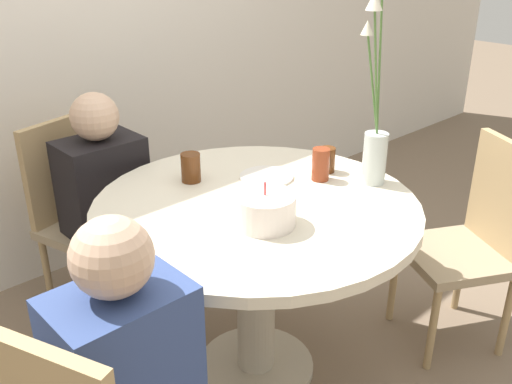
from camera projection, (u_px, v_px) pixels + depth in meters
ground_plane at (256, 368)px, 2.35m from camera, size 16.00×16.00×0.00m
wall_back at (68, 11)px, 2.68m from camera, size 8.00×0.05×2.60m
dining_table at (256, 240)px, 2.10m from camera, size 1.17×1.17×0.76m
chair_right_flank at (81, 207)px, 2.59m from camera, size 0.49×0.49×0.89m
chair_far_back at (475, 235)px, 2.35m from camera, size 0.54×0.54×0.89m
birthday_cake at (265, 210)px, 1.86m from camera, size 0.20×0.20×0.15m
flower_vase at (375, 124)px, 2.09m from camera, size 0.18×0.12×0.76m
side_plate at (267, 177)px, 2.24m from camera, size 0.21×0.21×0.01m
drink_glass_0 at (191, 168)px, 2.19m from camera, size 0.08×0.08×0.11m
drink_glass_1 at (321, 164)px, 2.20m from camera, size 0.07×0.07×0.13m
drink_glass_2 at (327, 160)px, 2.28m from camera, size 0.07×0.07×0.10m
person_guest at (107, 217)px, 2.52m from camera, size 0.34×0.24×1.05m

